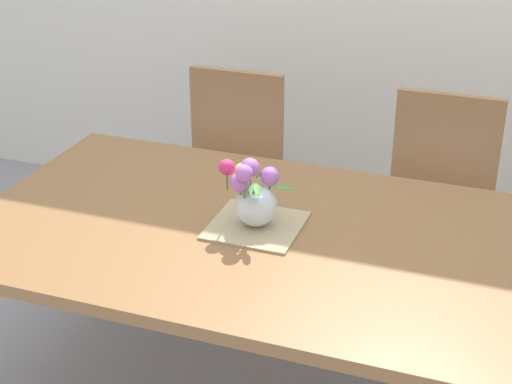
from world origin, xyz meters
name	(u,v)px	position (x,y,z in m)	size (l,w,h in m)	color
dining_table	(258,250)	(0.00, 0.00, 0.65)	(1.80, 1.06, 0.72)	olive
chair_left	(228,162)	(-0.45, 0.87, 0.52)	(0.42, 0.42, 0.90)	#9E7047
chair_right	(438,193)	(0.45, 0.87, 0.52)	(0.42, 0.42, 0.90)	#9E7047
placemat	(256,225)	(-0.01, 0.02, 0.73)	(0.28, 0.28, 0.01)	tan
flower_vase	(253,195)	(-0.02, 0.02, 0.83)	(0.23, 0.18, 0.22)	silver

